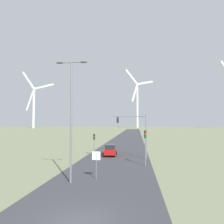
{
  "coord_description": "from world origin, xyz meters",
  "views": [
    {
      "loc": [
        3.15,
        -11.74,
        5.37
      ],
      "look_at": [
        0.0,
        15.98,
        6.72
      ],
      "focal_mm": 35.0,
      "sensor_mm": 36.0,
      "label": 1
    }
  ],
  "objects_px": {
    "stop_sign_near": "(96,160)",
    "traffic_light_post_near_left": "(94,140)",
    "traffic_light_mast_overhead": "(135,127)",
    "streetlamp": "(71,107)",
    "car_approaching": "(110,150)",
    "wind_turbine_left": "(137,101)",
    "wind_turbine_far_left": "(34,103)",
    "traffic_light_post_near_right": "(145,140)"
  },
  "relations": [
    {
      "from": "traffic_light_mast_overhead",
      "to": "car_approaching",
      "type": "xyz_separation_m",
      "value": [
        -3.99,
        2.63,
        -3.77
      ]
    },
    {
      "from": "traffic_light_post_near_left",
      "to": "stop_sign_near",
      "type": "bearing_deg",
      "value": -78.06
    },
    {
      "from": "traffic_light_post_near_left",
      "to": "traffic_light_post_near_right",
      "type": "bearing_deg",
      "value": -43.78
    },
    {
      "from": "traffic_light_post_near_left",
      "to": "traffic_light_mast_overhead",
      "type": "height_order",
      "value": "traffic_light_mast_overhead"
    },
    {
      "from": "streetlamp",
      "to": "car_approaching",
      "type": "distance_m",
      "value": 17.37
    },
    {
      "from": "streetlamp",
      "to": "traffic_light_post_near_left",
      "type": "distance_m",
      "value": 16.41
    },
    {
      "from": "stop_sign_near",
      "to": "traffic_light_mast_overhead",
      "type": "relative_size",
      "value": 0.4
    },
    {
      "from": "car_approaching",
      "to": "wind_turbine_far_left",
      "type": "height_order",
      "value": "wind_turbine_far_left"
    },
    {
      "from": "stop_sign_near",
      "to": "wind_turbine_far_left",
      "type": "relative_size",
      "value": 0.05
    },
    {
      "from": "stop_sign_near",
      "to": "traffic_light_post_near_left",
      "type": "bearing_deg",
      "value": 101.94
    },
    {
      "from": "traffic_light_post_near_left",
      "to": "streetlamp",
      "type": "bearing_deg",
      "value": -86.39
    },
    {
      "from": "traffic_light_post_near_left",
      "to": "traffic_light_post_near_right",
      "type": "height_order",
      "value": "traffic_light_post_near_right"
    },
    {
      "from": "wind_turbine_far_left",
      "to": "stop_sign_near",
      "type": "bearing_deg",
      "value": -62.12
    },
    {
      "from": "traffic_light_mast_overhead",
      "to": "wind_turbine_far_left",
      "type": "bearing_deg",
      "value": 120.46
    },
    {
      "from": "traffic_light_post_near_left",
      "to": "wind_turbine_far_left",
      "type": "relative_size",
      "value": 0.06
    },
    {
      "from": "streetlamp",
      "to": "car_approaching",
      "type": "relative_size",
      "value": 2.61
    },
    {
      "from": "traffic_light_post_near_right",
      "to": "traffic_light_mast_overhead",
      "type": "bearing_deg",
      "value": 103.93
    },
    {
      "from": "streetlamp",
      "to": "wind_turbine_left",
      "type": "xyz_separation_m",
      "value": [
        6.56,
        215.46,
        22.1
      ]
    },
    {
      "from": "wind_turbine_far_left",
      "to": "wind_turbine_left",
      "type": "height_order",
      "value": "wind_turbine_left"
    },
    {
      "from": "traffic_light_post_near_right",
      "to": "car_approaching",
      "type": "bearing_deg",
      "value": 123.57
    },
    {
      "from": "wind_turbine_left",
      "to": "traffic_light_mast_overhead",
      "type": "bearing_deg",
      "value": -90.28
    },
    {
      "from": "stop_sign_near",
      "to": "car_approaching",
      "type": "bearing_deg",
      "value": 91.73
    },
    {
      "from": "traffic_light_post_near_left",
      "to": "wind_turbine_left",
      "type": "distance_m",
      "value": 201.49
    },
    {
      "from": "stop_sign_near",
      "to": "traffic_light_mast_overhead",
      "type": "xyz_separation_m",
      "value": [
        3.54,
        12.18,
        2.85
      ]
    },
    {
      "from": "traffic_light_mast_overhead",
      "to": "car_approaching",
      "type": "bearing_deg",
      "value": 146.63
    },
    {
      "from": "wind_turbine_far_left",
      "to": "wind_turbine_left",
      "type": "xyz_separation_m",
      "value": [
        100.42,
        32.7,
        4.06
      ]
    },
    {
      "from": "wind_turbine_far_left",
      "to": "car_approaching",
      "type": "bearing_deg",
      "value": -60.17
    },
    {
      "from": "streetlamp",
      "to": "traffic_light_post_near_left",
      "type": "xyz_separation_m",
      "value": [
        -1.0,
        15.84,
        -4.17
      ]
    },
    {
      "from": "traffic_light_post_near_left",
      "to": "traffic_light_mast_overhead",
      "type": "relative_size",
      "value": 0.54
    },
    {
      "from": "streetlamp",
      "to": "traffic_light_post_near_left",
      "type": "relative_size",
      "value": 3.11
    },
    {
      "from": "traffic_light_post_near_left",
      "to": "car_approaching",
      "type": "relative_size",
      "value": 0.84
    },
    {
      "from": "traffic_light_mast_overhead",
      "to": "traffic_light_post_near_left",
      "type": "bearing_deg",
      "value": 161.64
    },
    {
      "from": "traffic_light_mast_overhead",
      "to": "car_approaching",
      "type": "height_order",
      "value": "traffic_light_mast_overhead"
    },
    {
      "from": "traffic_light_post_near_right",
      "to": "car_approaching",
      "type": "height_order",
      "value": "traffic_light_post_near_right"
    },
    {
      "from": "traffic_light_mast_overhead",
      "to": "stop_sign_near",
      "type": "bearing_deg",
      "value": -106.23
    },
    {
      "from": "streetlamp",
      "to": "wind_turbine_left",
      "type": "relative_size",
      "value": 0.18
    },
    {
      "from": "streetlamp",
      "to": "traffic_light_post_near_left",
      "type": "height_order",
      "value": "streetlamp"
    },
    {
      "from": "traffic_light_mast_overhead",
      "to": "wind_turbine_far_left",
      "type": "distance_m",
      "value": 197.21
    },
    {
      "from": "streetlamp",
      "to": "car_approaching",
      "type": "xyz_separation_m",
      "value": [
        1.59,
        16.28,
        -5.85
      ]
    },
    {
      "from": "streetlamp",
      "to": "wind_turbine_left",
      "type": "height_order",
      "value": "wind_turbine_left"
    },
    {
      "from": "traffic_light_post_near_right",
      "to": "streetlamp",
      "type": "bearing_deg",
      "value": -130.03
    },
    {
      "from": "wind_turbine_left",
      "to": "car_approaching",
      "type": "bearing_deg",
      "value": -91.43
    }
  ]
}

